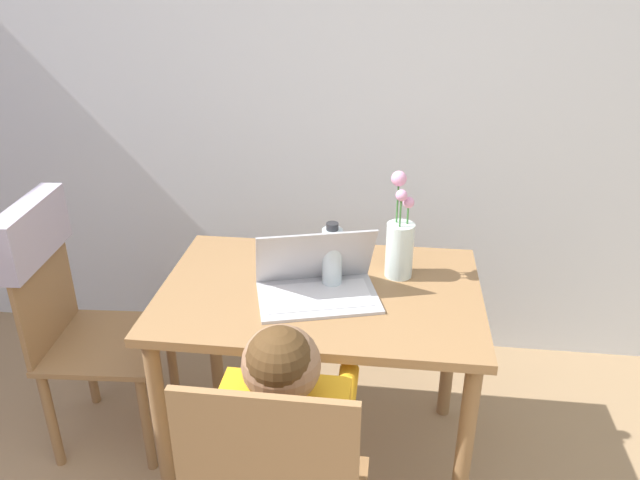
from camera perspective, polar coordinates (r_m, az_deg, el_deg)
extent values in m
cube|color=silver|center=(2.60, -1.34, 15.24)|extent=(6.40, 0.05, 2.50)
cube|color=olive|center=(2.02, 0.02, -4.86)|extent=(1.03, 0.69, 0.03)
cylinder|color=olive|center=(2.10, -14.26, -16.44)|extent=(0.05, 0.05, 0.68)
cylinder|color=olive|center=(2.00, 12.97, -18.71)|extent=(0.05, 0.05, 0.68)
cylinder|color=olive|center=(2.54, -9.72, -7.70)|extent=(0.05, 0.05, 0.68)
cylinder|color=olive|center=(2.46, 11.82, -9.10)|extent=(0.05, 0.05, 0.68)
cube|color=olive|center=(2.40, -18.88, -8.90)|extent=(0.43, 0.43, 0.02)
cube|color=olive|center=(2.34, -24.15, -3.05)|extent=(0.04, 0.38, 0.52)
cylinder|color=olive|center=(2.35, -15.59, -15.84)|extent=(0.04, 0.04, 0.40)
cylinder|color=olive|center=(2.60, -13.34, -10.95)|extent=(0.04, 0.04, 0.40)
cylinder|color=olive|center=(2.47, -23.36, -14.84)|extent=(0.04, 0.04, 0.40)
cylinder|color=olive|center=(2.71, -20.38, -10.32)|extent=(0.04, 0.04, 0.40)
cube|color=#ADA3B7|center=(2.27, -24.90, 0.68)|extent=(0.11, 0.40, 0.20)
cube|color=orange|center=(1.59, -3.30, -19.02)|extent=(0.31, 0.18, 0.36)
sphere|color=#936B4C|center=(1.41, -3.57, -11.26)|extent=(0.18, 0.18, 0.18)
sphere|color=#4C3319|center=(1.39, -3.71, -10.89)|extent=(0.15, 0.15, 0.15)
cylinder|color=#4C4742|center=(1.80, -0.02, -19.88)|extent=(0.09, 0.28, 0.09)
cylinder|color=#4C4742|center=(1.82, -4.58, -19.43)|extent=(0.09, 0.28, 0.09)
cylinder|color=orange|center=(1.72, 2.36, -14.11)|extent=(0.06, 0.24, 0.06)
cylinder|color=orange|center=(1.75, -6.34, -13.35)|extent=(0.06, 0.24, 0.06)
cube|color=#B2B2B7|center=(1.95, -0.18, -5.26)|extent=(0.42, 0.33, 0.01)
cube|color=silver|center=(1.95, -0.18, -5.11)|extent=(0.36, 0.25, 0.00)
cube|color=#B2B2B7|center=(1.95, -0.46, -1.55)|extent=(0.39, 0.22, 0.21)
cube|color=silver|center=(1.96, -0.47, -1.46)|extent=(0.35, 0.19, 0.19)
cylinder|color=silver|center=(2.06, 7.28, -0.92)|extent=(0.09, 0.09, 0.19)
cylinder|color=#3D7A38|center=(2.04, 7.91, 0.52)|extent=(0.01, 0.01, 0.22)
sphere|color=#EA9EC6|center=(2.00, 8.11, 3.42)|extent=(0.04, 0.04, 0.04)
cylinder|color=#3D7A38|center=(2.04, 7.00, 1.64)|extent=(0.01, 0.01, 0.30)
sphere|color=#EA9EC6|center=(1.98, 7.23, 5.60)|extent=(0.05, 0.05, 0.05)
cylinder|color=#3D7A38|center=(2.01, 7.26, 0.67)|extent=(0.01, 0.01, 0.26)
sphere|color=#EA9EC6|center=(1.96, 7.46, 4.07)|extent=(0.04, 0.04, 0.04)
cylinder|color=silver|center=(1.98, 1.11, -1.67)|extent=(0.06, 0.06, 0.20)
cylinder|color=#262628|center=(1.93, 1.14, 1.26)|extent=(0.04, 0.04, 0.02)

